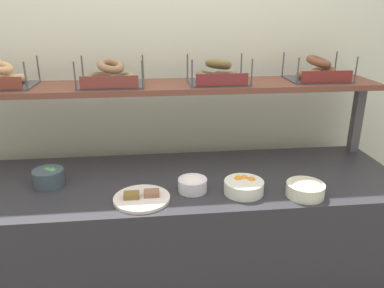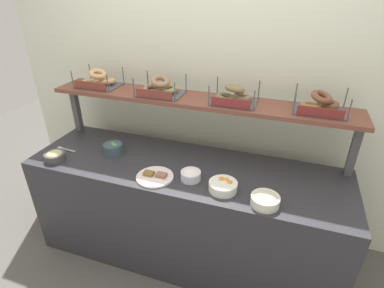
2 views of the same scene
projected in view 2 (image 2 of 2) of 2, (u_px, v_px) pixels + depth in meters
The scene contains 17 objects.
ground_plane at pixel (186, 250), 2.60m from camera, with size 8.00×8.00×0.00m, color #595651.
back_wall at pixel (207, 96), 2.49m from camera, with size 3.53×0.06×2.40m, color silver.
deli_counter at pixel (185, 212), 2.40m from camera, with size 2.33×0.70×0.85m, color #2D2D33.
shelf_riser_left at pixel (76, 109), 2.64m from camera, with size 0.05×0.05×0.40m, color #4C4C51.
shelf_riser_right at pixel (354, 149), 2.01m from camera, with size 0.05×0.05×0.40m, color #4C4C51.
upper_shelf at pixel (197, 100), 2.23m from camera, with size 2.29×0.32×0.03m, color brown.
bowl_veggie_mix at pixel (113, 148), 2.35m from camera, with size 0.15×0.15×0.09m.
bowl_hummus at pixel (55, 156), 2.26m from camera, with size 0.15×0.15×0.07m.
bowl_potato_salad at pixel (265, 200), 1.81m from camera, with size 0.17×0.17×0.08m.
bowl_cream_cheese at pixel (191, 175), 2.04m from camera, with size 0.14×0.14×0.08m.
bowl_fruit_salad at pixel (223, 186), 1.94m from camera, with size 0.18×0.18×0.07m.
serving_plate_white at pixel (155, 177), 2.07m from camera, with size 0.25×0.25×0.04m.
serving_spoon_near_plate at pixel (64, 149), 2.42m from camera, with size 0.18×0.04×0.01m.
bagel_basket_plain at pixel (98, 81), 2.45m from camera, with size 0.33×0.26×0.14m.
bagel_basket_everything at pixel (160, 88), 2.27m from camera, with size 0.33×0.26×0.14m.
bagel_basket_poppy at pixel (234, 97), 2.11m from camera, with size 0.31×0.24×0.14m.
bagel_basket_cinnamon_raisin at pixel (320, 105), 1.97m from camera, with size 0.33×0.24×0.14m.
Camera 2 is at (0.65, -1.74, 2.04)m, focal length 28.38 mm.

